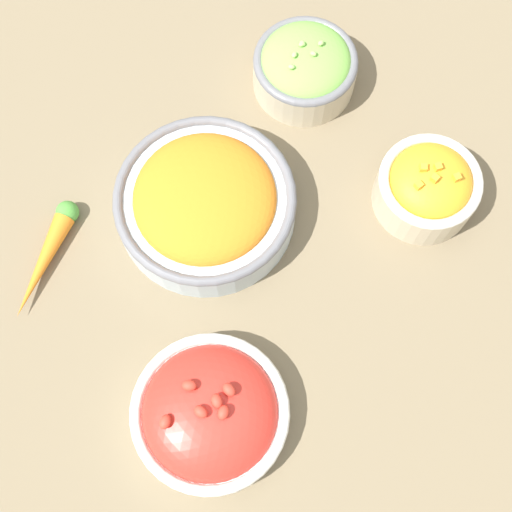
{
  "coord_description": "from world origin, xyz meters",
  "views": [
    {
      "loc": [
        -0.17,
        -0.19,
        0.79
      ],
      "look_at": [
        0.0,
        0.0,
        0.03
      ],
      "focal_mm": 50.0,
      "sensor_mm": 36.0,
      "label": 1
    }
  ],
  "objects_px": {
    "loose_carrot": "(47,255)",
    "bowl_carrots": "(204,203)",
    "bowl_cherry_tomatoes": "(210,413)",
    "bowl_lettuce": "(305,67)",
    "bowl_squash": "(428,186)"
  },
  "relations": [
    {
      "from": "bowl_lettuce",
      "to": "bowl_squash",
      "type": "relative_size",
      "value": 1.08
    },
    {
      "from": "bowl_lettuce",
      "to": "bowl_cherry_tomatoes",
      "type": "xyz_separation_m",
      "value": [
        -0.36,
        -0.24,
        -0.01
      ]
    },
    {
      "from": "loose_carrot",
      "to": "bowl_squash",
      "type": "bearing_deg",
      "value": 119.59
    },
    {
      "from": "bowl_lettuce",
      "to": "loose_carrot",
      "type": "bearing_deg",
      "value": 175.86
    },
    {
      "from": "bowl_lettuce",
      "to": "bowl_carrots",
      "type": "distance_m",
      "value": 0.22
    },
    {
      "from": "bowl_cherry_tomatoes",
      "to": "bowl_squash",
      "type": "height_order",
      "value": "bowl_squash"
    },
    {
      "from": "bowl_squash",
      "to": "bowl_carrots",
      "type": "height_order",
      "value": "bowl_squash"
    },
    {
      "from": "bowl_carrots",
      "to": "bowl_cherry_tomatoes",
      "type": "bearing_deg",
      "value": -129.47
    },
    {
      "from": "bowl_lettuce",
      "to": "bowl_carrots",
      "type": "bearing_deg",
      "value": -165.82
    },
    {
      "from": "bowl_squash",
      "to": "bowl_carrots",
      "type": "bearing_deg",
      "value": 142.05
    },
    {
      "from": "bowl_lettuce",
      "to": "bowl_carrots",
      "type": "relative_size",
      "value": 0.61
    },
    {
      "from": "loose_carrot",
      "to": "bowl_carrots",
      "type": "bearing_deg",
      "value": 127.01
    },
    {
      "from": "bowl_cherry_tomatoes",
      "to": "loose_carrot",
      "type": "distance_m",
      "value": 0.27
    },
    {
      "from": "bowl_carrots",
      "to": "loose_carrot",
      "type": "xyz_separation_m",
      "value": [
        -0.17,
        0.08,
        -0.02
      ]
    },
    {
      "from": "loose_carrot",
      "to": "bowl_cherry_tomatoes",
      "type": "bearing_deg",
      "value": 66.83
    }
  ]
}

